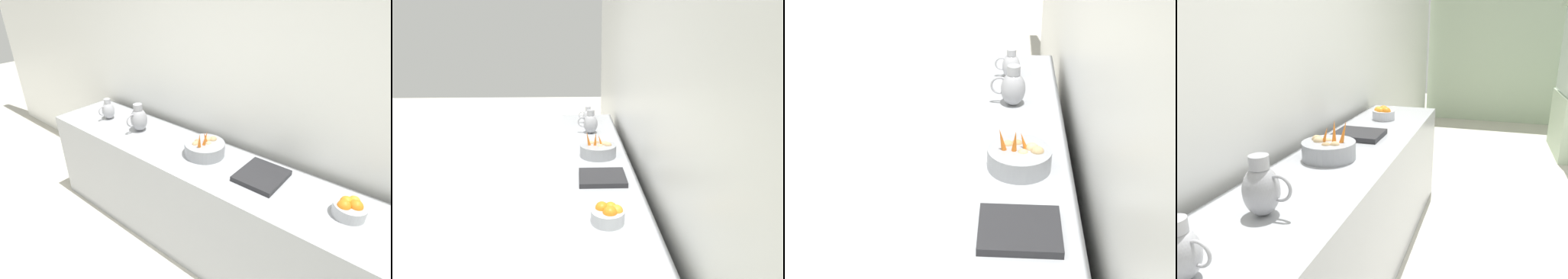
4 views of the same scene
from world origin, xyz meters
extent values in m
cube|color=white|center=(-1.95, 0.33, 1.50)|extent=(0.10, 9.15, 3.00)
cube|color=#9EA0A5|center=(-1.53, -0.17, 0.45)|extent=(0.63, 3.30, 0.89)
cylinder|color=gray|center=(-1.58, -0.23, 0.94)|extent=(0.32, 0.32, 0.10)
torus|color=gray|center=(-1.58, -0.23, 0.90)|extent=(0.19, 0.19, 0.01)
cone|color=orange|center=(-1.60, -0.24, 1.03)|extent=(0.06, 0.03, 0.12)
cone|color=orange|center=(-1.49, -0.22, 1.04)|extent=(0.07, 0.07, 0.16)
cone|color=orange|center=(-1.55, -0.21, 1.04)|extent=(0.05, 0.07, 0.16)
ellipsoid|color=#9E7F56|center=(-1.57, -0.30, 0.99)|extent=(0.06, 0.05, 0.04)
ellipsoid|color=tan|center=(-1.64, -0.25, 1.00)|extent=(0.06, 0.05, 0.05)
ellipsoid|color=tan|center=(-1.52, -0.28, 0.99)|extent=(0.06, 0.05, 0.05)
ellipsoid|color=tan|center=(-1.60, -0.21, 0.99)|extent=(0.05, 0.04, 0.04)
ellipsoid|color=tan|center=(-1.66, -0.21, 1.00)|extent=(0.06, 0.05, 0.05)
cylinder|color=#ADAFB5|center=(-1.57, 0.86, 0.93)|extent=(0.19, 0.19, 0.08)
sphere|color=orange|center=(-1.53, 0.83, 0.96)|extent=(0.08, 0.08, 0.08)
sphere|color=orange|center=(-1.57, 0.88, 0.96)|extent=(0.08, 0.08, 0.08)
sphere|color=orange|center=(-1.61, 0.86, 0.96)|extent=(0.07, 0.07, 0.07)
sphere|color=orange|center=(-1.58, 0.83, 0.96)|extent=(0.07, 0.07, 0.07)
ellipsoid|color=#939399|center=(-1.55, -0.95, 1.00)|extent=(0.15, 0.15, 0.21)
cylinder|color=#939399|center=(-1.55, -0.95, 1.12)|extent=(0.08, 0.08, 0.06)
torus|color=#939399|center=(-1.46, -0.95, 1.02)|extent=(0.11, 0.01, 0.11)
ellipsoid|color=#A3A3A8|center=(-1.53, -1.38, 0.97)|extent=(0.12, 0.12, 0.17)
torus|color=#A3A3A8|center=(-1.47, -1.38, 0.99)|extent=(0.09, 0.01, 0.09)
cube|color=#232326|center=(-1.58, 0.27, 0.91)|extent=(0.34, 0.30, 0.04)
camera|label=1|loc=(0.13, 1.07, 2.18)|focal=29.15mm
camera|label=2|loc=(-1.39, 2.54, 1.91)|focal=31.03mm
camera|label=3|loc=(-1.51, 1.96, 2.28)|focal=48.17mm
camera|label=4|loc=(-0.71, -2.09, 1.59)|focal=33.68mm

